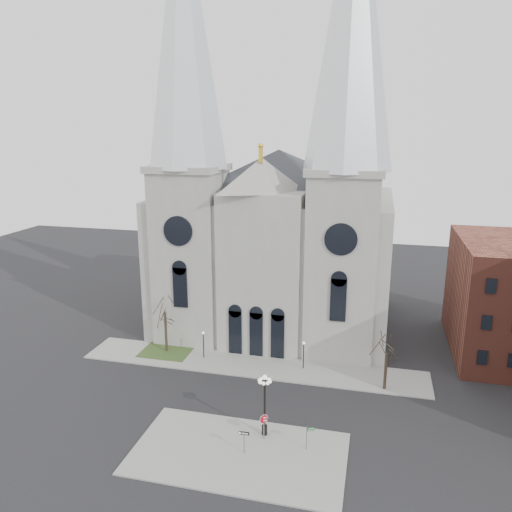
% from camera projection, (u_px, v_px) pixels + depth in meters
% --- Properties ---
extents(ground, '(160.00, 160.00, 0.00)m').
position_uv_depth(ground, '(223.00, 417.00, 47.58)').
color(ground, black).
rests_on(ground, ground).
extents(sidewalk_near, '(18.00, 10.00, 0.14)m').
position_uv_depth(sidewalk_near, '(239.00, 453.00, 42.16)').
color(sidewalk_near, gray).
rests_on(sidewalk_near, ground).
extents(sidewalk_far, '(40.00, 6.00, 0.14)m').
position_uv_depth(sidewalk_far, '(251.00, 365.00, 57.90)').
color(sidewalk_far, gray).
rests_on(sidewalk_far, ground).
extents(grass_patch, '(6.00, 5.00, 0.18)m').
position_uv_depth(grass_patch, '(167.00, 351.00, 61.39)').
color(grass_patch, '#30471E').
rests_on(grass_patch, ground).
extents(cathedral, '(33.00, 26.66, 54.00)m').
position_uv_depth(cathedral, '(274.00, 194.00, 64.47)').
color(cathedral, '#98968D').
rests_on(cathedral, ground).
extents(tree_left, '(3.20, 3.20, 7.50)m').
position_uv_depth(tree_left, '(165.00, 309.00, 60.02)').
color(tree_left, black).
rests_on(tree_left, ground).
extents(tree_right, '(3.20, 3.20, 6.00)m').
position_uv_depth(tree_right, '(387.00, 351.00, 51.45)').
color(tree_right, black).
rests_on(tree_right, ground).
extents(ped_lamp_left, '(0.32, 0.32, 3.26)m').
position_uv_depth(ped_lamp_left, '(203.00, 340.00, 59.20)').
color(ped_lamp_left, black).
rests_on(ped_lamp_left, sidewalk_far).
extents(ped_lamp_right, '(0.32, 0.32, 3.26)m').
position_uv_depth(ped_lamp_right, '(304.00, 350.00, 56.42)').
color(ped_lamp_right, black).
rests_on(ped_lamp_right, sidewalk_far).
extents(stop_sign, '(0.83, 0.33, 2.43)m').
position_uv_depth(stop_sign, '(264.00, 421.00, 43.57)').
color(stop_sign, slate).
rests_on(stop_sign, sidewalk_near).
extents(globe_lamp, '(1.27, 1.27, 5.85)m').
position_uv_depth(globe_lamp, '(265.00, 397.00, 43.75)').
color(globe_lamp, black).
rests_on(globe_lamp, sidewalk_near).
extents(one_way_sign, '(0.93, 0.09, 2.12)m').
position_uv_depth(one_way_sign, '(244.00, 438.00, 41.80)').
color(one_way_sign, slate).
rests_on(one_way_sign, sidewalk_near).
extents(street_name_sign, '(0.65, 0.29, 2.15)m').
position_uv_depth(street_name_sign, '(308.00, 436.00, 42.31)').
color(street_name_sign, slate).
rests_on(street_name_sign, sidewalk_near).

